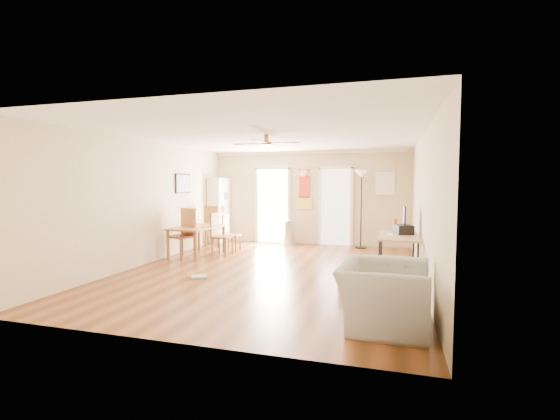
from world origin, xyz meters
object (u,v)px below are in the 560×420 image
(dining_chair_right_a, at_px, (232,233))
(computer_desk, at_px, (398,255))
(dining_chair_far, at_px, (216,226))
(trash_can, at_px, (289,233))
(printer, at_px, (404,230))
(dining_chair_right_b, at_px, (222,235))
(torchiere_lamp, at_px, (361,209))
(armchair, at_px, (384,295))
(wastebasket_b, at_px, (345,278))
(dining_chair_near, at_px, (181,234))
(wastebasket_a, at_px, (367,269))
(bookshelf, at_px, (220,210))
(dining_table, at_px, (197,241))

(dining_chair_right_a, relative_size, computer_desk, 0.65)
(dining_chair_far, bearing_deg, dining_chair_right_a, 147.75)
(trash_can, height_order, printer, printer)
(dining_chair_right_b, height_order, torchiere_lamp, torchiere_lamp)
(dining_chair_right_b, relative_size, armchair, 0.86)
(printer, height_order, wastebasket_b, printer)
(dining_chair_near, bearing_deg, wastebasket_a, 8.80)
(torchiere_lamp, bearing_deg, bookshelf, -178.94)
(trash_can, bearing_deg, printer, -42.40)
(wastebasket_a, bearing_deg, dining_chair_right_b, 159.89)
(dining_table, bearing_deg, torchiere_lamp, 30.72)
(dining_table, bearing_deg, printer, -6.32)
(dining_chair_near, xyz_separation_m, wastebasket_a, (4.18, -0.71, -0.40))
(dining_table, xyz_separation_m, computer_desk, (4.50, -0.69, 0.03))
(dining_table, height_order, dining_chair_right_a, dining_chair_right_a)
(dining_chair_far, xyz_separation_m, trash_can, (1.83, 0.82, -0.21))
(dining_table, relative_size, wastebasket_b, 4.73)
(dining_chair_right_a, bearing_deg, dining_chair_right_b, 178.29)
(computer_desk, bearing_deg, dining_chair_far, 156.42)
(dining_chair_right_b, relative_size, dining_chair_far, 0.91)
(dining_chair_right_b, height_order, wastebasket_b, dining_chair_right_b)
(bookshelf, relative_size, wastebasket_b, 6.33)
(dining_chair_far, bearing_deg, dining_chair_near, 95.48)
(dining_chair_far, xyz_separation_m, wastebasket_a, (4.14, -2.41, -0.38))
(armchair, bearing_deg, printer, -2.58)
(dining_chair_near, xyz_separation_m, dining_chair_far, (0.04, 1.70, -0.01))
(printer, xyz_separation_m, wastebasket_b, (-0.94, -1.29, -0.69))
(dining_table, distance_m, torchiere_lamp, 4.26)
(trash_can, bearing_deg, dining_chair_near, -126.66)
(dining_chair_near, xyz_separation_m, armchair, (4.51, -3.05, -0.18))
(bookshelf, xyz_separation_m, wastebasket_b, (4.06, -3.87, -0.78))
(dining_chair_far, relative_size, wastebasket_a, 3.32)
(dining_chair_right_b, height_order, dining_chair_near, dining_chair_near)
(dining_chair_near, bearing_deg, dining_chair_far, 107.01)
(dining_chair_right_a, xyz_separation_m, torchiere_lamp, (3.06, 1.38, 0.57))
(dining_chair_right_b, xyz_separation_m, computer_desk, (3.95, -0.88, -0.12))
(dining_chair_right_a, distance_m, printer, 4.26)
(bookshelf, height_order, dining_chair_far, bookshelf)
(dining_table, xyz_separation_m, wastebasket_a, (3.97, -1.06, -0.18))
(dining_table, distance_m, dining_chair_right_a, 0.95)
(bookshelf, xyz_separation_m, dining_chair_near, (0.18, -2.42, -0.37))
(dining_chair_far, relative_size, torchiere_lamp, 0.54)
(wastebasket_a, distance_m, armchair, 2.38)
(printer, relative_size, wastebasket_b, 1.16)
(bookshelf, bearing_deg, armchair, -60.12)
(dining_chair_near, distance_m, computer_desk, 4.73)
(printer, bearing_deg, dining_chair_right_b, 153.11)
(dining_chair_far, height_order, printer, dining_chair_far)
(dining_chair_right_a, height_order, dining_chair_right_b, dining_chair_right_b)
(printer, xyz_separation_m, armchair, (-0.30, -2.89, -0.46))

